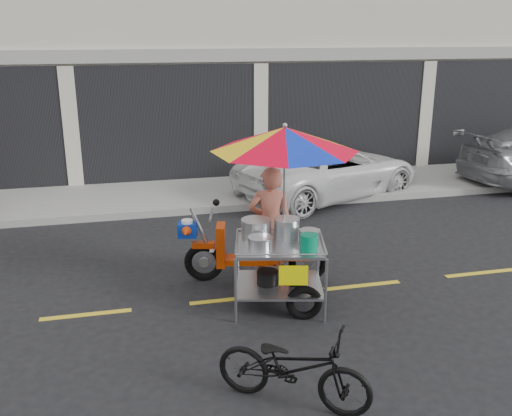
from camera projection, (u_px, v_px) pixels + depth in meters
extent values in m
plane|color=black|center=(362.00, 286.00, 8.56)|extent=(90.00, 90.00, 0.00)
cube|color=gray|center=(270.00, 187.00, 13.65)|extent=(45.00, 3.00, 0.15)
cube|color=beige|center=(229.00, 18.00, 17.11)|extent=(36.00, 8.00, 8.00)
cube|color=black|center=(260.00, 123.00, 14.13)|extent=(35.28, 0.06, 2.90)
cube|color=gray|center=(261.00, 55.00, 13.62)|extent=(36.00, 0.12, 0.30)
cube|color=gold|center=(362.00, 285.00, 8.56)|extent=(42.00, 0.10, 0.01)
imported|color=white|center=(329.00, 170.00, 13.00)|extent=(4.90, 3.56, 1.24)
imported|color=black|center=(293.00, 367.00, 5.74)|extent=(1.67, 1.38, 0.85)
torus|color=black|center=(204.00, 262.00, 8.66)|extent=(0.61, 0.25, 0.60)
torus|color=black|center=(308.00, 262.00, 8.66)|extent=(0.61, 0.25, 0.60)
cylinder|color=#9EA0A5|center=(204.00, 262.00, 8.66)|extent=(0.16, 0.10, 0.15)
cylinder|color=#9EA0A5|center=(308.00, 262.00, 8.66)|extent=(0.16, 0.10, 0.15)
cube|color=#BA3407|center=(203.00, 245.00, 8.57)|extent=(0.36, 0.20, 0.08)
cylinder|color=#9EA0A5|center=(203.00, 235.00, 8.53)|extent=(0.39, 0.14, 0.85)
cube|color=#BA3407|center=(221.00, 245.00, 8.57)|extent=(0.21, 0.38, 0.63)
cube|color=#BA3407|center=(253.00, 260.00, 8.65)|extent=(0.89, 0.48, 0.08)
cube|color=#BA3407|center=(284.00, 245.00, 8.57)|extent=(0.84, 0.45, 0.42)
cube|color=black|center=(277.00, 230.00, 8.50)|extent=(0.73, 0.40, 0.11)
cylinder|color=#9EA0A5|center=(211.00, 215.00, 8.43)|extent=(0.17, 0.57, 0.04)
sphere|color=black|center=(216.00, 202.00, 8.60)|extent=(0.11, 0.11, 0.11)
cylinder|color=white|center=(212.00, 249.00, 8.60)|extent=(0.15, 0.15, 0.05)
cube|color=navy|center=(187.00, 230.00, 8.50)|extent=(0.32, 0.29, 0.21)
cylinder|color=white|center=(187.00, 222.00, 8.46)|extent=(0.20, 0.20, 0.05)
cone|color=#BA3407|center=(186.00, 232.00, 8.32)|extent=(0.24, 0.27, 0.19)
torus|color=black|center=(304.00, 303.00, 7.52)|extent=(0.50, 0.21, 0.49)
cylinder|color=#9EA0A5|center=(236.00, 291.00, 7.35)|extent=(0.05, 0.05, 0.90)
cylinder|color=#9EA0A5|center=(238.00, 263.00, 8.26)|extent=(0.05, 0.05, 0.90)
cylinder|color=#9EA0A5|center=(326.00, 291.00, 7.35)|extent=(0.05, 0.05, 0.90)
cylinder|color=#9EA0A5|center=(318.00, 263.00, 8.26)|extent=(0.05, 0.05, 0.90)
cube|color=#9EA0A5|center=(279.00, 285.00, 7.85)|extent=(1.35, 1.19, 0.03)
cube|color=#9EA0A5|center=(280.00, 246.00, 7.67)|extent=(1.35, 1.19, 0.04)
cylinder|color=#9EA0A5|center=(281.00, 254.00, 7.20)|extent=(1.14, 0.29, 0.03)
cylinder|color=#9EA0A5|center=(278.00, 229.00, 8.11)|extent=(1.14, 0.29, 0.03)
cylinder|color=#9EA0A5|center=(236.00, 241.00, 7.65)|extent=(0.24, 0.93, 0.03)
cylinder|color=#9EA0A5|center=(323.00, 241.00, 7.65)|extent=(0.24, 0.93, 0.03)
cylinder|color=#9EA0A5|center=(278.00, 271.00, 8.30)|extent=(0.22, 0.78, 0.04)
cylinder|color=#9EA0A5|center=(278.00, 237.00, 8.14)|extent=(0.22, 0.78, 0.04)
cube|color=#D3D200|center=(293.00, 275.00, 7.25)|extent=(0.37, 0.11, 0.26)
cylinder|color=#B7B7BC|center=(256.00, 230.00, 7.83)|extent=(0.49, 0.49, 0.26)
cylinder|color=#B7B7BC|center=(287.00, 229.00, 7.85)|extent=(0.42, 0.42, 0.26)
cylinder|color=#B7B7BC|center=(309.00, 237.00, 7.69)|extent=(0.33, 0.33, 0.16)
cylinder|color=#B7B7BC|center=(260.00, 244.00, 7.46)|extent=(0.38, 0.38, 0.15)
cylinder|color=#067E54|center=(309.00, 243.00, 7.38)|extent=(0.28, 0.28, 0.23)
cylinder|color=black|center=(268.00, 278.00, 7.81)|extent=(0.36, 0.36, 0.19)
cylinder|color=black|center=(298.00, 278.00, 7.82)|extent=(0.31, 0.31, 0.17)
cylinder|color=#9EA0A5|center=(284.00, 187.00, 7.54)|extent=(0.03, 0.03, 1.59)
sphere|color=#9EA0A5|center=(285.00, 125.00, 7.29)|extent=(0.06, 0.06, 0.06)
imported|color=#B35E4A|center=(270.00, 225.00, 8.48)|extent=(0.73, 0.57, 1.79)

